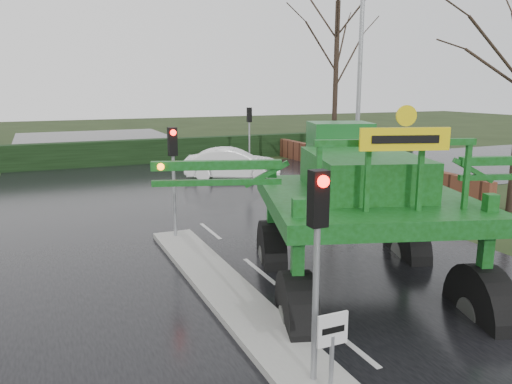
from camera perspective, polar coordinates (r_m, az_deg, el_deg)
name	(u,v)px	position (r m, az deg, el deg)	size (l,w,h in m)	color
ground	(346,343)	(9.93, 10.30, -16.58)	(140.00, 140.00, 0.00)	black
road_main	(193,217)	(18.49, -7.22, -2.90)	(14.00, 80.00, 0.02)	black
road_cross	(157,188)	(24.16, -11.30, 0.48)	(80.00, 12.00, 0.02)	black
median_island	(226,291)	(11.77, -3.45, -11.22)	(1.20, 10.00, 0.16)	gray
hedge_row	(127,152)	(31.81, -14.52, 4.41)	(44.00, 0.90, 1.50)	black
brick_wall	(344,162)	(28.18, 9.98, 3.37)	(0.40, 20.00, 1.20)	#592D1E
keep_left_sign	(332,342)	(7.69, 8.70, -16.55)	(0.50, 0.07, 1.35)	gray
traffic_signal_near	(318,232)	(7.49, 7.06, -4.58)	(0.26, 0.33, 3.52)	gray
traffic_signal_mid	(173,159)	(15.27, -9.46, 3.80)	(0.26, 0.33, 3.52)	gray
traffic_signal_far	(249,124)	(29.59, -0.78, 7.83)	(0.26, 0.33, 3.52)	gray
street_light_right	(355,57)	(23.31, 11.20, 14.87)	(3.85, 0.30, 10.00)	gray
tree_right_far	(336,58)	(33.48, 9.16, 14.85)	(7.00, 7.00, 12.05)	black
crop_sprayer	(296,197)	(9.86, 4.61, -0.54)	(9.37, 7.18, 5.47)	black
white_sedan	(233,179)	(25.92, -2.66, 1.45)	(1.69, 4.84, 1.60)	white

